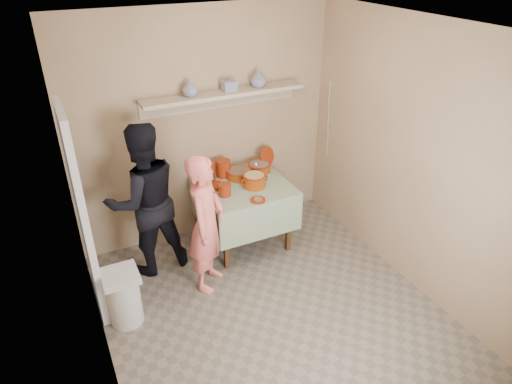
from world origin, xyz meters
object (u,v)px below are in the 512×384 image
serving_table (243,193)px  trash_bin (124,297)px  cazuela_rice (254,180)px  person_cook (207,224)px  person_helper (144,200)px

serving_table → trash_bin: bearing=-155.4°
cazuela_rice → serving_table: bearing=129.7°
serving_table → trash_bin: (-1.53, -0.70, -0.36)m
person_cook → person_helper: person_helper is taller
person_cook → trash_bin: 1.01m
serving_table → person_cook: bearing=-140.2°
person_helper → trash_bin: bearing=52.8°
person_helper → trash_bin: 0.99m
person_helper → cazuela_rice: person_helper is taller
person_helper → serving_table: person_helper is taller
cazuela_rice → trash_bin: cazuela_rice is taller
person_cook → cazuela_rice: size_ratio=4.38×
serving_table → cazuela_rice: 0.25m
person_cook → cazuela_rice: 0.84m
person_helper → serving_table: 1.11m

